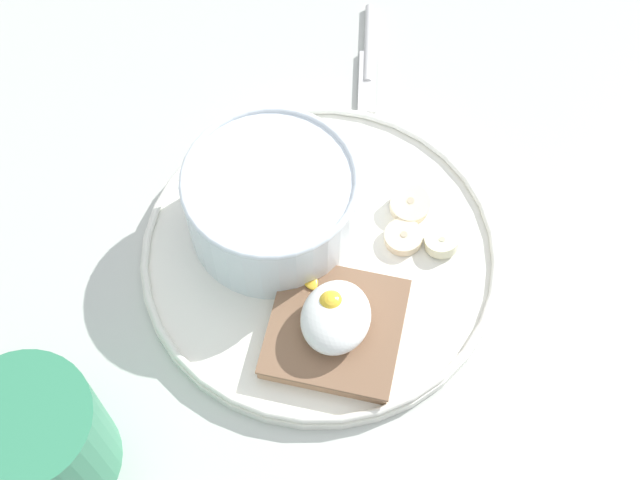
# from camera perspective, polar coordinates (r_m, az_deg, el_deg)

# --- Properties ---
(ground_plane) EXTENTS (1.20, 1.20, 0.02)m
(ground_plane) POSITION_cam_1_polar(r_m,az_deg,el_deg) (0.74, 0.00, -1.51)
(ground_plane) COLOR beige
(ground_plane) RESTS_ON ground
(plate) EXTENTS (0.29, 0.29, 0.02)m
(plate) POSITION_cam_1_polar(r_m,az_deg,el_deg) (0.72, 0.00, -0.85)
(plate) COLOR white
(plate) RESTS_ON ground_plane
(oatmeal_bowl) EXTENTS (0.14, 0.14, 0.07)m
(oatmeal_bowl) POSITION_cam_1_polar(r_m,az_deg,el_deg) (0.70, -3.09, 2.40)
(oatmeal_bowl) COLOR white
(oatmeal_bowl) RESTS_ON plate
(toast_slice) EXTENTS (0.11, 0.11, 0.01)m
(toast_slice) POSITION_cam_1_polar(r_m,az_deg,el_deg) (0.68, 0.99, -5.68)
(toast_slice) COLOR #866248
(toast_slice) RESTS_ON plate
(poached_egg) EXTENTS (0.08, 0.07, 0.03)m
(poached_egg) POSITION_cam_1_polar(r_m,az_deg,el_deg) (0.66, 0.98, -4.87)
(poached_egg) COLOR white
(poached_egg) RESTS_ON toast_slice
(banana_slice_front) EXTENTS (0.03, 0.03, 0.01)m
(banana_slice_front) POSITION_cam_1_polar(r_m,az_deg,el_deg) (0.72, 5.36, 0.18)
(banana_slice_front) COLOR beige
(banana_slice_front) RESTS_ON plate
(banana_slice_left) EXTENTS (0.04, 0.04, 0.02)m
(banana_slice_left) POSITION_cam_1_polar(r_m,az_deg,el_deg) (0.74, 5.78, 2.28)
(banana_slice_left) COLOR beige
(banana_slice_left) RESTS_ON plate
(banana_slice_back) EXTENTS (0.04, 0.04, 0.01)m
(banana_slice_back) POSITION_cam_1_polar(r_m,az_deg,el_deg) (0.72, 7.78, -0.15)
(banana_slice_back) COLOR #F1EEC2
(banana_slice_back) RESTS_ON plate
(coffee_mug) EXTENTS (0.09, 0.09, 0.10)m
(coffee_mug) POSITION_cam_1_polar(r_m,az_deg,el_deg) (0.65, -17.52, -12.10)
(coffee_mug) COLOR #34895F
(coffee_mug) RESTS_ON ground_plane
(knife) EXTENTS (0.13, 0.04, 0.01)m
(knife) POSITION_cam_1_polar(r_m,az_deg,el_deg) (0.85, 3.10, 11.62)
(knife) COLOR silver
(knife) RESTS_ON ground_plane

